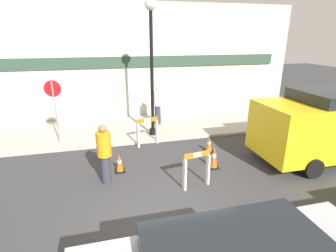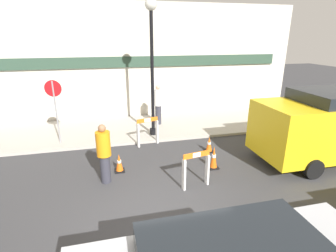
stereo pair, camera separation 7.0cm
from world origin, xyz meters
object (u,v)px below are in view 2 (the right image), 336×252
(stop_sign, at_px, (55,102))
(person_pedestrian, at_px, (158,103))
(streetlamp_post, at_px, (152,52))
(person_worker, at_px, (104,152))

(stop_sign, distance_m, person_pedestrian, 4.36)
(streetlamp_post, height_order, person_worker, streetlamp_post)
(streetlamp_post, bearing_deg, person_worker, -121.64)
(streetlamp_post, relative_size, person_pedestrian, 2.83)
(streetlamp_post, bearing_deg, stop_sign, -178.76)
(stop_sign, relative_size, person_pedestrian, 1.31)
(stop_sign, height_order, person_worker, stop_sign)
(streetlamp_post, height_order, person_pedestrian, streetlamp_post)
(person_pedestrian, bearing_deg, person_worker, 46.00)
(streetlamp_post, xyz_separation_m, stop_sign, (-3.62, -0.08, -1.72))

